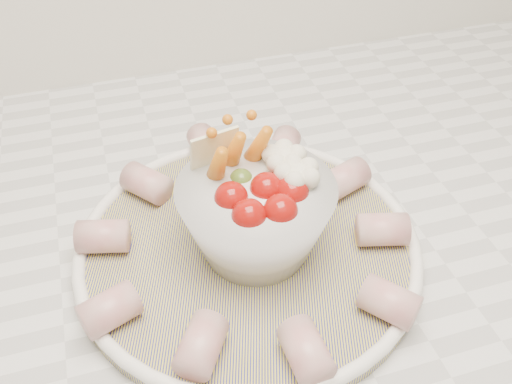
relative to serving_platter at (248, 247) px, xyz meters
name	(u,v)px	position (x,y,z in m)	size (l,w,h in m)	color
serving_platter	(248,247)	(0.00, 0.00, 0.00)	(0.39, 0.39, 0.02)	navy
veggie_bowl	(257,212)	(0.01, 0.00, 0.05)	(0.14, 0.14, 0.11)	silver
cured_meat_rolls	(247,233)	(0.00, 0.00, 0.02)	(0.30, 0.31, 0.03)	#B65355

